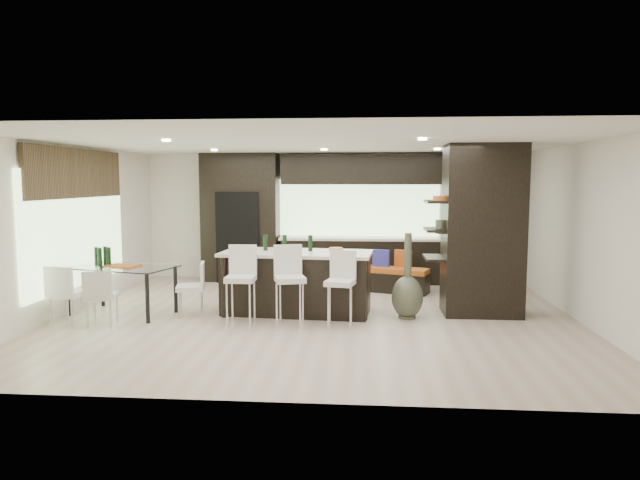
# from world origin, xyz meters

# --- Properties ---
(ground) EXTENTS (8.00, 8.00, 0.00)m
(ground) POSITION_xyz_m (0.00, 0.00, 0.00)
(ground) COLOR #BEA691
(ground) RESTS_ON ground
(back_wall) EXTENTS (8.00, 0.02, 2.70)m
(back_wall) POSITION_xyz_m (0.00, 3.50, 1.35)
(back_wall) COLOR white
(back_wall) RESTS_ON ground
(left_wall) EXTENTS (0.02, 7.00, 2.70)m
(left_wall) POSITION_xyz_m (-4.00, 0.00, 1.35)
(left_wall) COLOR white
(left_wall) RESTS_ON ground
(right_wall) EXTENTS (0.02, 7.00, 2.70)m
(right_wall) POSITION_xyz_m (4.00, 0.00, 1.35)
(right_wall) COLOR white
(right_wall) RESTS_ON ground
(ceiling) EXTENTS (8.00, 7.00, 0.02)m
(ceiling) POSITION_xyz_m (0.00, 0.00, 2.70)
(ceiling) COLOR white
(ceiling) RESTS_ON ground
(window_left) EXTENTS (0.04, 3.20, 1.90)m
(window_left) POSITION_xyz_m (-3.96, 0.20, 1.35)
(window_left) COLOR #B2D199
(window_left) RESTS_ON left_wall
(window_back) EXTENTS (3.40, 0.04, 1.20)m
(window_back) POSITION_xyz_m (0.60, 3.46, 1.55)
(window_back) COLOR #B2D199
(window_back) RESTS_ON back_wall
(stone_accent) EXTENTS (0.08, 3.00, 0.80)m
(stone_accent) POSITION_xyz_m (-3.93, 0.20, 2.25)
(stone_accent) COLOR brown
(stone_accent) RESTS_ON left_wall
(ceiling_spots) EXTENTS (4.00, 3.00, 0.02)m
(ceiling_spots) POSITION_xyz_m (0.00, 0.25, 2.68)
(ceiling_spots) COLOR white
(ceiling_spots) RESTS_ON ceiling
(back_cabinetry) EXTENTS (6.80, 0.68, 2.70)m
(back_cabinetry) POSITION_xyz_m (0.50, 3.17, 1.35)
(back_cabinetry) COLOR black
(back_cabinetry) RESTS_ON ground
(refrigerator) EXTENTS (0.90, 0.68, 1.90)m
(refrigerator) POSITION_xyz_m (-1.90, 3.12, 0.95)
(refrigerator) COLOR black
(refrigerator) RESTS_ON ground
(partition_column) EXTENTS (1.20, 0.80, 2.70)m
(partition_column) POSITION_xyz_m (2.60, 0.40, 1.35)
(partition_column) COLOR black
(partition_column) RESTS_ON ground
(kitchen_island) EXTENTS (2.47, 1.22, 1.00)m
(kitchen_island) POSITION_xyz_m (-0.35, 0.25, 0.50)
(kitchen_island) COLOR black
(kitchen_island) RESTS_ON ground
(stool_left) EXTENTS (0.43, 0.43, 0.95)m
(stool_left) POSITION_xyz_m (-1.08, -0.57, 0.47)
(stool_left) COLOR silver
(stool_left) RESTS_ON ground
(stool_mid) EXTENTS (0.52, 0.52, 0.95)m
(stool_mid) POSITION_xyz_m (-0.35, -0.58, 0.48)
(stool_mid) COLOR silver
(stool_mid) RESTS_ON ground
(stool_right) EXTENTS (0.47, 0.47, 0.89)m
(stool_right) POSITION_xyz_m (0.39, -0.56, 0.45)
(stool_right) COLOR silver
(stool_right) RESTS_ON ground
(bench) EXTENTS (1.31, 0.85, 0.47)m
(bench) POSITION_xyz_m (1.34, 2.08, 0.24)
(bench) COLOR black
(bench) RESTS_ON ground
(floor_vase) EXTENTS (0.59, 0.59, 1.33)m
(floor_vase) POSITION_xyz_m (1.41, 0.01, 0.67)
(floor_vase) COLOR #424834
(floor_vase) RESTS_ON ground
(dining_table) EXTENTS (1.78, 1.28, 0.77)m
(dining_table) POSITION_xyz_m (-3.10, -0.08, 0.39)
(dining_table) COLOR white
(dining_table) RESTS_ON ground
(chair_near) EXTENTS (0.47, 0.47, 0.77)m
(chair_near) POSITION_xyz_m (-3.10, -0.82, 0.39)
(chair_near) COLOR silver
(chair_near) RESTS_ON ground
(chair_far) EXTENTS (0.51, 0.51, 0.83)m
(chair_far) POSITION_xyz_m (-3.60, -0.84, 0.42)
(chair_far) COLOR silver
(chair_far) RESTS_ON ground
(chair_end) EXTENTS (0.51, 0.51, 0.78)m
(chair_end) POSITION_xyz_m (-2.00, -0.08, 0.39)
(chair_end) COLOR silver
(chair_end) RESTS_ON ground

